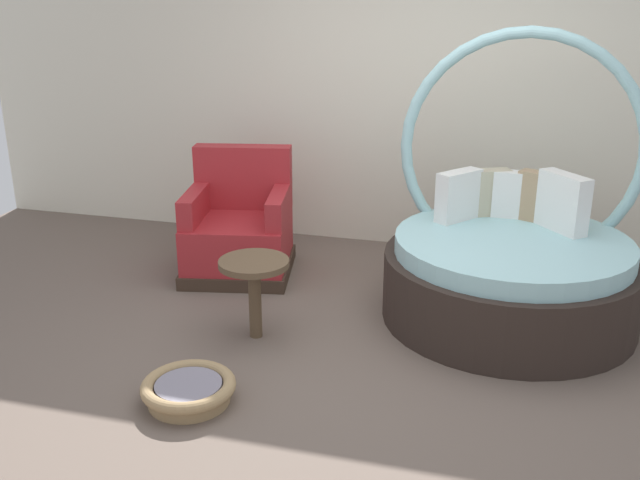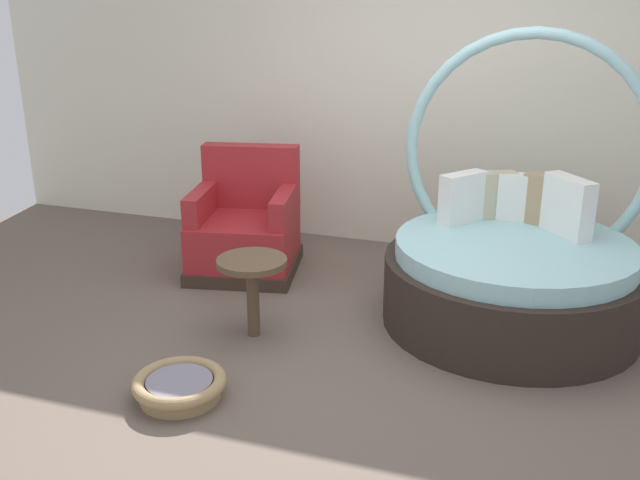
% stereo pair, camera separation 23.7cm
% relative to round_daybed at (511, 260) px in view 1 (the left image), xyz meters
% --- Properties ---
extents(ground_plane, '(8.00, 8.00, 0.02)m').
position_rel_round_daybed_xyz_m(ground_plane, '(-0.83, -0.81, -0.40)').
color(ground_plane, '#66564C').
extents(back_wall, '(8.00, 0.12, 3.03)m').
position_rel_round_daybed_xyz_m(back_wall, '(-0.83, 1.27, 1.13)').
color(back_wall, silver).
rests_on(back_wall, ground_plane).
extents(round_daybed, '(1.66, 1.66, 1.87)m').
position_rel_round_daybed_xyz_m(round_daybed, '(0.00, 0.00, 0.00)').
color(round_daybed, '#2D231E').
rests_on(round_daybed, ground_plane).
extents(red_armchair, '(0.94, 0.94, 0.94)m').
position_rel_round_daybed_xyz_m(red_armchair, '(-2.04, 0.26, -0.06)').
color(red_armchair, '#38281E').
rests_on(red_armchair, ground_plane).
extents(pet_basket, '(0.51, 0.51, 0.13)m').
position_rel_round_daybed_xyz_m(pet_basket, '(-1.61, -1.58, -0.32)').
color(pet_basket, '#9E7F56').
rests_on(pet_basket, ground_plane).
extents(side_table, '(0.44, 0.44, 0.52)m').
position_rel_round_daybed_xyz_m(side_table, '(-1.53, -0.77, 0.04)').
color(side_table, brown).
rests_on(side_table, ground_plane).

